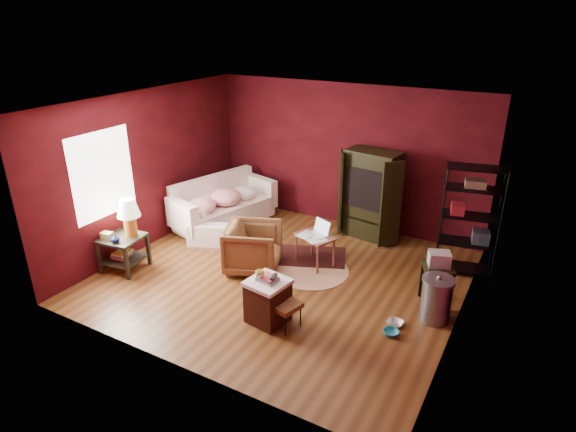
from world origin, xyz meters
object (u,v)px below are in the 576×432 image
object	(u,v)px
armchair	(253,245)
hamper	(268,300)
side_table	(126,228)
wire_shelving	(471,217)
laptop_desk	(316,239)
tv_armoire	(371,193)
sofa	(225,205)

from	to	relation	value
armchair	hamper	world-z (taller)	armchair
side_table	hamper	xyz separation A→B (m)	(2.81, -0.15, -0.41)
hamper	wire_shelving	world-z (taller)	wire_shelving
wire_shelving	laptop_desk	bearing A→B (deg)	-169.56
hamper	laptop_desk	size ratio (longest dim) A/B	0.93
armchair	tv_armoire	xyz separation A→B (m)	(1.22, 2.17, 0.44)
side_table	laptop_desk	distance (m)	3.14
wire_shelving	tv_armoire	bearing A→B (deg)	150.90
wire_shelving	armchair	bearing A→B (deg)	-164.79
side_table	laptop_desk	xyz separation A→B (m)	(2.66, 1.64, -0.25)
hamper	side_table	bearing A→B (deg)	176.90
side_table	wire_shelving	world-z (taller)	wire_shelving
sofa	side_table	world-z (taller)	side_table
tv_armoire	wire_shelving	world-z (taller)	wire_shelving
armchair	tv_armoire	world-z (taller)	tv_armoire
side_table	tv_armoire	size ratio (longest dim) A/B	0.73
armchair	sofa	bearing A→B (deg)	29.43
side_table	tv_armoire	distance (m)	4.39
armchair	side_table	world-z (taller)	side_table
sofa	side_table	distance (m)	2.26
laptop_desk	tv_armoire	distance (m)	1.61
hamper	tv_armoire	xyz separation A→B (m)	(0.24, 3.31, 0.55)
armchair	hamper	bearing A→B (deg)	-160.26
armchair	hamper	xyz separation A→B (m)	(0.98, -1.14, -0.11)
side_table	wire_shelving	bearing A→B (deg)	27.56
sofa	laptop_desk	xyz separation A→B (m)	(2.31, -0.57, 0.04)
sofa	hamper	world-z (taller)	sofa
laptop_desk	wire_shelving	xyz separation A→B (m)	(2.27, 0.93, 0.52)
sofa	armchair	distance (m)	1.92
side_table	hamper	world-z (taller)	side_table
armchair	wire_shelving	xyz separation A→B (m)	(3.10, 1.59, 0.57)
sofa	armchair	bearing A→B (deg)	-151.70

